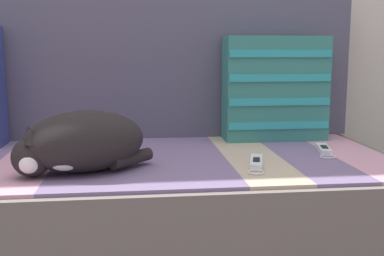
{
  "coord_description": "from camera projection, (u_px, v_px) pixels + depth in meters",
  "views": [
    {
      "loc": [
        0.07,
        -1.45,
        0.78
      ],
      "look_at": [
        0.25,
        0.03,
        0.53
      ],
      "focal_mm": 45.0,
      "sensor_mm": 36.0,
      "label": 1
    }
  ],
  "objects": [
    {
      "name": "game_remote_near",
      "position": [
        324.0,
        150.0,
        1.63
      ],
      "size": [
        0.08,
        0.19,
        0.02
      ],
      "color": "white",
      "rests_on": "couch"
    },
    {
      "name": "throw_pillow_striped",
      "position": [
        275.0,
        88.0,
        1.84
      ],
      "size": [
        0.39,
        0.14,
        0.39
      ],
      "color": "#337A70",
      "rests_on": "couch"
    },
    {
      "name": "sofa_backrest",
      "position": [
        116.0,
        65.0,
        1.89
      ],
      "size": [
        1.85,
        0.14,
        0.56
      ],
      "color": "#514C60",
      "rests_on": "couch"
    },
    {
      "name": "couch",
      "position": [
        116.0,
        220.0,
        1.61
      ],
      "size": [
        1.89,
        0.88,
        0.43
      ],
      "color": "gray",
      "rests_on": "ground_plane"
    },
    {
      "name": "sleeping_cat",
      "position": [
        79.0,
        143.0,
        1.35
      ],
      "size": [
        0.39,
        0.31,
        0.18
      ],
      "color": "black",
      "rests_on": "couch"
    },
    {
      "name": "game_remote_far",
      "position": [
        256.0,
        163.0,
        1.44
      ],
      "size": [
        0.09,
        0.2,
        0.02
      ],
      "color": "white",
      "rests_on": "couch"
    }
  ]
}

